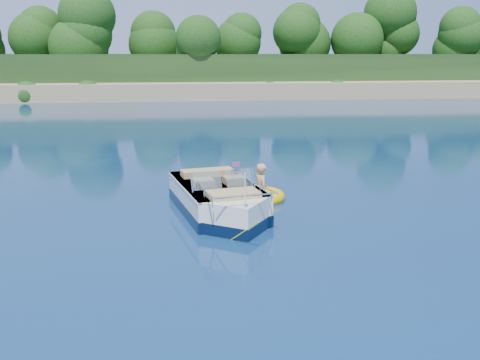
{
  "coord_description": "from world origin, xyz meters",
  "views": [
    {
      "loc": [
        -0.81,
        -12.78,
        4.08
      ],
      "look_at": [
        0.99,
        0.69,
        0.85
      ],
      "focal_mm": 40.0,
      "sensor_mm": 36.0,
      "label": 1
    }
  ],
  "objects": [
    {
      "name": "boy",
      "position": [
        1.72,
        1.79,
        0.0
      ],
      "size": [
        0.59,
        0.91,
        1.65
      ],
      "primitive_type": "imported",
      "rotation": [
        0.0,
        -0.17,
        1.85
      ],
      "color": "tan",
      "rests_on": "ground"
    },
    {
      "name": "motorboat",
      "position": [
        0.44,
        0.46,
        0.34
      ],
      "size": [
        2.48,
        5.19,
        1.75
      ],
      "rotation": [
        0.0,
        0.0,
        0.19
      ],
      "color": "silver",
      "rests_on": "ground"
    },
    {
      "name": "treeline",
      "position": [
        0.04,
        41.01,
        5.55
      ],
      "size": [
        150.0,
        7.12,
        8.19
      ],
      "color": "#321D10",
      "rests_on": "ground"
    },
    {
      "name": "shoreline",
      "position": [
        0.0,
        63.77,
        0.98
      ],
      "size": [
        170.0,
        59.0,
        6.0
      ],
      "color": "#9C805A",
      "rests_on": "ground"
    },
    {
      "name": "ground",
      "position": [
        0.0,
        0.0,
        0.0
      ],
      "size": [
        160.0,
        160.0,
        0.0
      ],
      "primitive_type": "plane",
      "color": "#091E41",
      "rests_on": "ground"
    },
    {
      "name": "tow_tube",
      "position": [
        1.77,
        1.77,
        0.09
      ],
      "size": [
        1.63,
        1.63,
        0.35
      ],
      "rotation": [
        0.0,
        0.0,
        0.28
      ],
      "color": "#F0BC00",
      "rests_on": "ground"
    }
  ]
}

